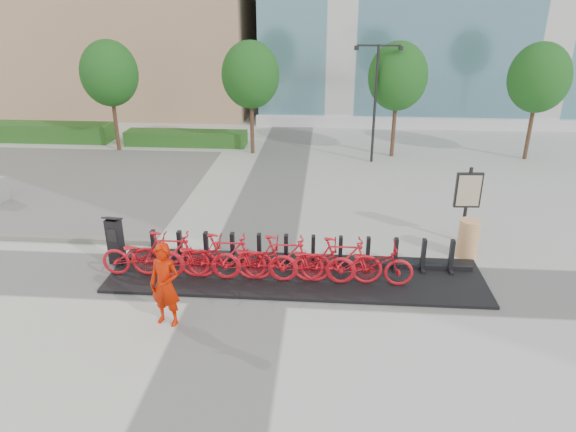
# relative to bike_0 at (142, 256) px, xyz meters

# --- Properties ---
(ground) EXTENTS (120.00, 120.00, 0.00)m
(ground) POSITION_rel_bike_0_xyz_m (2.60, 0.05, -0.63)
(ground) COLOR #B6B6B6
(gravel_patch) EXTENTS (14.00, 14.00, 0.00)m
(gravel_patch) POSITION_rel_bike_0_xyz_m (-7.40, 7.05, -0.63)
(gravel_patch) COLOR #5C5953
(gravel_patch) RESTS_ON ground
(hedge_a) EXTENTS (10.00, 1.40, 0.90)m
(hedge_a) POSITION_rel_bike_0_xyz_m (-11.40, 13.55, -0.18)
(hedge_a) COLOR #245B18
(hedge_a) RESTS_ON ground
(hedge_b) EXTENTS (6.00, 1.20, 0.70)m
(hedge_b) POSITION_rel_bike_0_xyz_m (-2.40, 13.25, -0.28)
(hedge_b) COLOR #245B18
(hedge_b) RESTS_ON ground
(tree_0) EXTENTS (2.60, 2.60, 5.10)m
(tree_0) POSITION_rel_bike_0_xyz_m (-5.40, 12.05, 2.96)
(tree_0) COLOR brown
(tree_0) RESTS_ON ground
(tree_1) EXTENTS (2.60, 2.60, 5.10)m
(tree_1) POSITION_rel_bike_0_xyz_m (1.10, 12.05, 2.96)
(tree_1) COLOR brown
(tree_1) RESTS_ON ground
(tree_2) EXTENTS (2.60, 2.60, 5.10)m
(tree_2) POSITION_rel_bike_0_xyz_m (7.60, 12.05, 2.96)
(tree_2) COLOR brown
(tree_2) RESTS_ON ground
(tree_3) EXTENTS (2.60, 2.60, 5.10)m
(tree_3) POSITION_rel_bike_0_xyz_m (13.60, 12.05, 2.96)
(tree_3) COLOR brown
(tree_3) RESTS_ON ground
(streetlamp) EXTENTS (2.00, 0.20, 5.00)m
(streetlamp) POSITION_rel_bike_0_xyz_m (6.60, 11.05, 2.50)
(streetlamp) COLOR black
(streetlamp) RESTS_ON ground
(dock_pad) EXTENTS (9.60, 2.40, 0.08)m
(dock_pad) POSITION_rel_bike_0_xyz_m (3.90, 0.35, -0.59)
(dock_pad) COLOR black
(dock_pad) RESTS_ON ground
(dock_rail_posts) EXTENTS (8.02, 0.50, 0.85)m
(dock_rail_posts) POSITION_rel_bike_0_xyz_m (3.96, 0.82, -0.13)
(dock_rail_posts) COLOR black
(dock_rail_posts) RESTS_ON dock_pad
(bike_0) EXTENTS (2.11, 0.74, 1.11)m
(bike_0) POSITION_rel_bike_0_xyz_m (0.00, 0.00, 0.00)
(bike_0) COLOR red
(bike_0) RESTS_ON dock_pad
(bike_1) EXTENTS (2.05, 0.58, 1.23)m
(bike_1) POSITION_rel_bike_0_xyz_m (0.72, 0.00, 0.06)
(bike_1) COLOR red
(bike_1) RESTS_ON dock_pad
(bike_2) EXTENTS (2.11, 0.74, 1.11)m
(bike_2) POSITION_rel_bike_0_xyz_m (1.44, 0.00, 0.00)
(bike_2) COLOR red
(bike_2) RESTS_ON dock_pad
(bike_3) EXTENTS (2.05, 0.58, 1.23)m
(bike_3) POSITION_rel_bike_0_xyz_m (2.16, 0.00, 0.06)
(bike_3) COLOR red
(bike_3) RESTS_ON dock_pad
(bike_4) EXTENTS (2.11, 0.74, 1.11)m
(bike_4) POSITION_rel_bike_0_xyz_m (2.88, 0.00, 0.00)
(bike_4) COLOR red
(bike_4) RESTS_ON dock_pad
(bike_5) EXTENTS (2.05, 0.58, 1.23)m
(bike_5) POSITION_rel_bike_0_xyz_m (3.60, 0.00, 0.06)
(bike_5) COLOR red
(bike_5) RESTS_ON dock_pad
(bike_6) EXTENTS (2.11, 0.74, 1.11)m
(bike_6) POSITION_rel_bike_0_xyz_m (4.32, 0.00, 0.00)
(bike_6) COLOR red
(bike_6) RESTS_ON dock_pad
(bike_7) EXTENTS (2.05, 0.58, 1.23)m
(bike_7) POSITION_rel_bike_0_xyz_m (5.04, 0.00, 0.06)
(bike_7) COLOR red
(bike_7) RESTS_ON dock_pad
(bike_8) EXTENTS (2.11, 0.74, 1.11)m
(bike_8) POSITION_rel_bike_0_xyz_m (5.76, 0.00, 0.00)
(bike_8) COLOR red
(bike_8) RESTS_ON dock_pad
(kiosk) EXTENTS (0.47, 0.41, 1.38)m
(kiosk) POSITION_rel_bike_0_xyz_m (-0.93, 0.61, 0.11)
(kiosk) COLOR black
(kiosk) RESTS_ON dock_pad
(worker_red) EXTENTS (0.79, 0.61, 1.92)m
(worker_red) POSITION_rel_bike_0_xyz_m (1.21, -1.93, 0.33)
(worker_red) COLOR #C31900
(worker_red) RESTS_ON ground
(construction_barrel) EXTENTS (0.67, 0.67, 1.09)m
(construction_barrel) POSITION_rel_bike_0_xyz_m (8.58, 1.89, -0.09)
(construction_barrel) COLOR orange
(construction_barrel) RESTS_ON ground
(map_sign) EXTENTS (0.76, 0.17, 2.29)m
(map_sign) POSITION_rel_bike_0_xyz_m (8.68, 2.87, 0.88)
(map_sign) COLOR black
(map_sign) RESTS_ON ground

